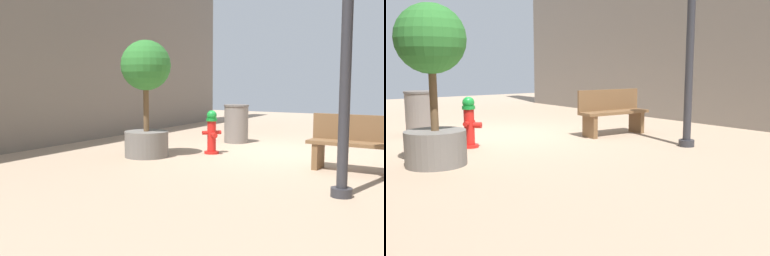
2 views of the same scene
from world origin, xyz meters
TOP-DOWN VIEW (x-y plane):
  - ground_plane at (0.00, 0.00)m, footprint 23.40×23.40m
  - fire_hydrant at (1.10, 0.89)m, footprint 0.37×0.36m
  - bench_near at (-1.87, 1.39)m, footprint 1.59×0.55m
  - planter_tree at (2.06, 1.88)m, footprint 0.99×0.99m
  - street_lamp at (-2.02, 3.21)m, footprint 0.36×0.36m
  - trash_bin at (1.37, -0.94)m, footprint 0.61×0.61m

SIDE VIEW (x-z plane):
  - ground_plane at x=0.00m, z-range 0.00..0.00m
  - fire_hydrant at x=1.10m, z-range 0.00..0.91m
  - trash_bin at x=1.37m, z-range 0.00..0.93m
  - bench_near at x=-1.87m, z-range 0.02..0.97m
  - planter_tree at x=2.06m, z-range 0.21..2.53m
  - street_lamp at x=-2.02m, z-range 0.47..4.29m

